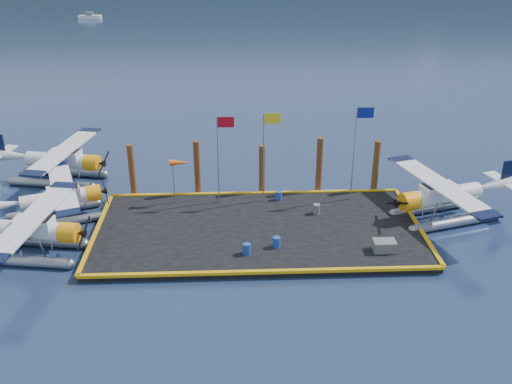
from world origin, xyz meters
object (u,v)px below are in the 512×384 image
crate (384,246)px  drum_1 (277,242)px  seaplane_b (59,201)px  flagpole_red (221,146)px  seaplane_c (61,163)px  drum_2 (317,209)px  piling_0 (132,172)px  piling_1 (197,170)px  piling_4 (376,168)px  flagpole_yellow (267,144)px  flagpole_blue (358,140)px  windsock (180,164)px  drum_5 (279,196)px  seaplane_a (29,233)px  seaplane_d (443,198)px  piling_2 (262,171)px  drum_3 (247,249)px  piling_3 (319,167)px

crate → drum_1: bearing=173.7°
seaplane_b → flagpole_red: bearing=77.9°
seaplane_c → flagpole_red: flagpole_red is taller
crate → seaplane_c: bearing=151.5°
drum_2 → crate: bearing=-56.1°
piling_0 → piling_1: 4.50m
piling_4 → drum_1: bearing=-134.2°
seaplane_b → crate: bearing=55.1°
drum_1 → flagpole_yellow: flagpole_yellow is taller
flagpole_red → flagpole_blue: (8.99, -0.00, 0.29)m
flagpole_blue → windsock: 11.81m
seaplane_b → flagpole_red: 11.04m
crate → drum_5: bearing=128.6°
piling_0 → piling_1: piling_1 is taller
seaplane_a → drum_1: seaplane_a is taller
flagpole_yellow → seaplane_b: bearing=-174.2°
seaplane_c → flagpole_blue: 21.68m
seaplane_a → windsock: bearing=133.9°
drum_2 → piling_1: 8.78m
windsock → seaplane_b: bearing=-170.0°
seaplane_d → flagpole_yellow: size_ratio=1.60×
seaplane_a → windsock: 10.29m
flagpole_red → drum_1: bearing=-62.5°
seaplane_d → piling_2: bearing=54.1°
drum_3 → crate: bearing=0.1°
drum_1 → crate: size_ratio=0.50×
crate → flagpole_yellow: size_ratio=0.21×
piling_0 → seaplane_b: bearing=-145.4°
flagpole_yellow → piling_4: 8.35m
flagpole_yellow → piling_3: bearing=22.8°
seaplane_d → piling_3: bearing=44.9°
flagpole_blue → flagpole_yellow: bearing=180.0°
windsock → piling_3: 9.72m
seaplane_a → piling_3: piling_3 is taller
crate → flagpole_yellow: 10.14m
seaplane_a → crate: seaplane_a is taller
seaplane_b → piling_4: 21.53m
seaplane_a → seaplane_b: 4.53m
seaplane_b → windsock: 8.13m
seaplane_d → flagpole_yellow: flagpole_yellow is taller
seaplane_c → flagpole_red: bearing=80.5°
drum_5 → drum_1: bearing=-95.7°
crate → flagpole_red: (-9.41, 6.87, 3.67)m
crate → piling_4: (1.38, 8.47, 1.28)m
windsock → piling_1: piling_1 is taller
flagpole_yellow → flagpole_blue: flagpole_blue is taller
piling_1 → piling_3: (8.50, 0.00, 0.05)m
crate → flagpole_yellow: bearing=133.0°
drum_5 → drum_3: bearing=-108.9°
seaplane_b → flagpole_blue: size_ratio=1.33×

